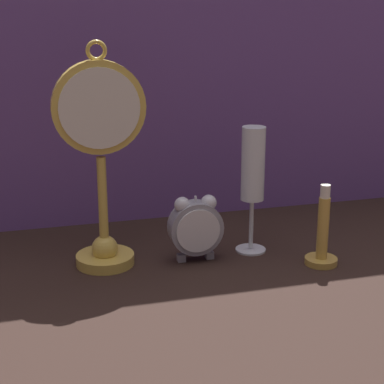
# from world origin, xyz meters

# --- Properties ---
(ground_plane) EXTENTS (4.00, 4.00, 0.00)m
(ground_plane) POSITION_xyz_m (0.00, 0.00, 0.00)
(ground_plane) COLOR black
(fabric_backdrop_drape) EXTENTS (1.61, 0.01, 0.64)m
(fabric_backdrop_drape) POSITION_xyz_m (0.00, 0.33, 0.32)
(fabric_backdrop_drape) COLOR #6B478E
(fabric_backdrop_drape) RESTS_ON ground_plane
(pocket_watch_on_stand) EXTENTS (0.14, 0.09, 0.34)m
(pocket_watch_on_stand) POSITION_xyz_m (-0.12, 0.13, 0.16)
(pocket_watch_on_stand) COLOR gold
(pocket_watch_on_stand) RESTS_ON ground_plane
(alarm_clock_twin_bell) EXTENTS (0.08, 0.03, 0.10)m
(alarm_clock_twin_bell) POSITION_xyz_m (0.01, 0.11, 0.06)
(alarm_clock_twin_bell) COLOR gray
(alarm_clock_twin_bell) RESTS_ON ground_plane
(champagne_flute) EXTENTS (0.05, 0.05, 0.20)m
(champagne_flute) POSITION_xyz_m (0.11, 0.12, 0.13)
(champagne_flute) COLOR silver
(champagne_flute) RESTS_ON ground_plane
(brass_candlestick) EXTENTS (0.05, 0.05, 0.13)m
(brass_candlestick) POSITION_xyz_m (0.20, 0.04, 0.04)
(brass_candlestick) COLOR gold
(brass_candlestick) RESTS_ON ground_plane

